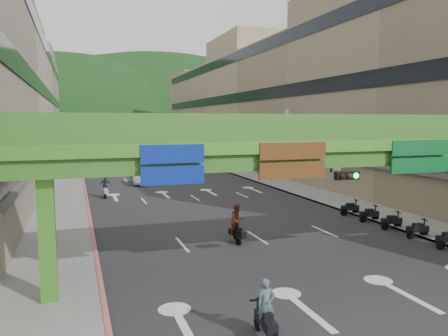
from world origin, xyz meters
TOP-DOWN VIEW (x-y plane):
  - ground at (0.00, 0.00)m, footprint 320.00×320.00m
  - road_slab at (0.00, 50.00)m, footprint 18.00×140.00m
  - sidewalk_left at (-11.00, 50.00)m, footprint 4.00×140.00m
  - sidewalk_right at (11.00, 50.00)m, footprint 4.00×140.00m
  - curb_left at (-9.10, 50.00)m, footprint 0.20×140.00m
  - curb_right at (9.10, 50.00)m, footprint 0.20×140.00m
  - building_row_right at (18.93, 50.00)m, footprint 12.80×95.00m
  - overpass_near at (0.93, 5.38)m, footprint 28.00×12.27m
  - overpass_far at (0.00, 65.00)m, footprint 28.00×2.20m
  - hill_left at (-15.00, 160.00)m, footprint 168.00×140.00m
  - hill_right at (25.00, 180.00)m, footprint 208.00×176.00m
  - bunting_string at (0.00, 30.00)m, footprint 26.00×0.36m
  - scooter_rider_near at (-4.43, 1.00)m, footprint 0.62×1.60m
  - scooter_rider_mid at (-1.46, 11.45)m, footprint 1.05×1.58m
  - scooter_rider_left at (-7.50, 28.63)m, footprint 0.98×1.60m
  - scooter_rider_far at (-1.45, 40.10)m, footprint 0.94×1.58m
  - parked_scooter_row at (8.80, 10.00)m, footprint 1.60×11.61m
  - car_silver at (-3.45, 35.88)m, footprint 1.88×4.06m
  - car_yellow at (-1.56, 72.26)m, footprint 2.29×4.42m
  - pedestrian_blue at (12.20, 40.00)m, footprint 0.92×0.78m

SIDE VIEW (x-z plane):
  - ground at x=0.00m, z-range 0.00..0.00m
  - hill_left at x=-15.00m, z-range -56.00..56.00m
  - hill_right at x=25.00m, z-range -64.00..64.00m
  - road_slab at x=0.00m, z-range 0.00..0.02m
  - sidewalk_left at x=-11.00m, z-range 0.00..0.15m
  - sidewalk_right at x=11.00m, z-range 0.00..0.15m
  - curb_left at x=-9.10m, z-range 0.00..0.18m
  - curb_right at x=9.10m, z-range 0.00..0.18m
  - parked_scooter_row at x=8.80m, z-range -0.02..1.06m
  - car_silver at x=-3.45m, z-range 0.00..1.29m
  - car_yellow at x=-1.56m, z-range 0.00..1.44m
  - pedestrian_blue at x=12.20m, z-range 0.00..1.68m
  - scooter_rider_near at x=-4.43m, z-range -0.08..1.84m
  - scooter_rider_left at x=-7.50m, z-range -0.01..1.95m
  - scooter_rider_far at x=-1.45m, z-range 0.01..2.08m
  - scooter_rider_mid at x=-1.46m, z-range 0.05..2.26m
  - overpass_near at x=0.93m, z-range 1.66..8.76m
  - overpass_far at x=0.00m, z-range 1.85..8.95m
  - bunting_string at x=0.00m, z-range 5.73..6.19m
  - building_row_right at x=18.93m, z-range -0.04..18.96m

